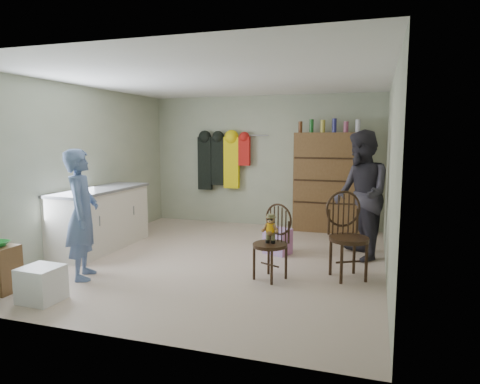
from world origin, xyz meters
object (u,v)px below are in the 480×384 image
(chair_front, at_px, (272,236))
(chair_far, at_px, (347,232))
(counter, at_px, (101,219))
(dresser, at_px, (328,182))

(chair_front, relative_size, chair_far, 0.86)
(counter, bearing_deg, chair_far, -3.66)
(chair_far, bearing_deg, counter, 147.78)
(chair_far, height_order, dresser, dresser)
(chair_front, bearing_deg, dresser, 108.11)
(dresser, bearing_deg, counter, -144.31)
(counter, relative_size, dresser, 0.91)
(chair_far, distance_m, dresser, 2.61)
(chair_front, relative_size, dresser, 0.45)
(counter, height_order, chair_far, chair_far)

